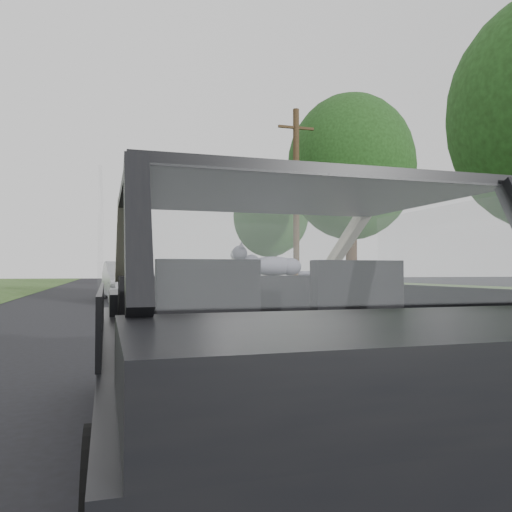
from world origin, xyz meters
TOP-DOWN VIEW (x-y plane):
  - ground at (0.00, 0.00)m, footprint 140.00×140.00m
  - subject_car at (0.00, 0.00)m, footprint 1.80×4.00m
  - dashboard at (0.00, 0.62)m, footprint 1.58×0.45m
  - driver_seat at (-0.40, -0.29)m, footprint 0.50×0.72m
  - passenger_seat at (0.40, -0.29)m, footprint 0.50×0.72m
  - steering_wheel at (-0.40, 0.33)m, footprint 0.36×0.36m
  - cat at (0.29, 0.66)m, footprint 0.56×0.28m
  - guardrail at (4.30, 10.00)m, footprint 0.05×90.00m
  - other_car at (-0.16, 15.63)m, footprint 1.96×4.30m
  - highway_sign at (6.91, 27.40)m, footprint 0.46×0.87m
  - utility_pole at (6.42, 15.84)m, footprint 0.32×0.32m
  - tree_1 at (10.62, 19.19)m, footprint 6.55×6.55m
  - tree_2 at (9.58, 28.92)m, footprint 5.33×5.33m
  - tree_3 at (12.65, 36.91)m, footprint 7.38×7.38m

SIDE VIEW (x-z plane):
  - ground at x=0.00m, z-range 0.00..0.00m
  - guardrail at x=4.30m, z-range 0.42..0.74m
  - other_car at x=-0.16m, z-range 0.00..1.38m
  - subject_car at x=0.00m, z-range 0.00..1.45m
  - dashboard at x=0.00m, z-range 0.70..1.00m
  - driver_seat at x=-0.40m, z-range 0.67..1.09m
  - passenger_seat at x=0.40m, z-range 0.67..1.09m
  - steering_wheel at x=-0.40m, z-range 0.90..0.94m
  - cat at x=0.29m, z-range 0.96..1.20m
  - highway_sign at x=6.91m, z-range 0.00..2.28m
  - tree_2 at x=9.58m, z-range 0.00..7.25m
  - utility_pole at x=6.42m, z-range 0.00..7.57m
  - tree_3 at x=12.65m, z-range 0.00..9.00m
  - tree_1 at x=10.62m, z-range 0.00..9.45m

